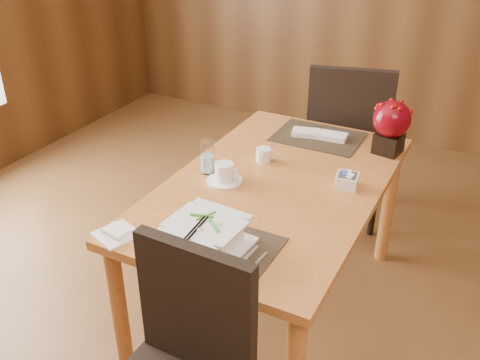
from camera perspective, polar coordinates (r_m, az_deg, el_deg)
The scene contains 12 objects.
dining_table at distance 2.47m, azimuth 3.79°, elevation -2.19°, with size 0.90×1.50×0.75m.
placemat_near at distance 2.00m, azimuth -2.61°, elevation -6.99°, with size 0.45×0.33×0.01m, color black.
placemat_far at distance 2.88m, azimuth 8.34°, elevation 4.58°, with size 0.45×0.33×0.01m, color black.
soup_setting at distance 1.95m, azimuth -3.72°, elevation -6.01°, with size 0.31×0.31×0.12m.
coffee_cup at distance 2.40m, azimuth -1.68°, elevation 0.64°, with size 0.16×0.16×0.09m.
water_glass at distance 2.46m, azimuth -3.50°, elevation 2.50°, with size 0.07×0.07×0.16m, color silver.
creamer_jug at distance 2.59m, azimuth 2.51°, elevation 2.71°, with size 0.09×0.09×0.07m, color white, non-canonical shape.
sugar_caddy at distance 2.41m, azimuth 11.35°, elevation -0.07°, with size 0.10×0.10×0.06m, color white.
berry_decor at distance 2.72m, azimuth 15.83°, elevation 5.78°, with size 0.18×0.18×0.27m.
napkins_far at distance 2.87m, azimuth 8.66°, elevation 4.80°, with size 0.29×0.10×0.03m, color white, non-canonical shape.
bread_plate at distance 2.11m, azimuth -13.02°, elevation -5.69°, with size 0.15×0.15×0.01m, color white.
far_chair at distance 3.28m, azimuth 11.37°, elevation 4.46°, with size 0.60×0.60×1.06m.
Camera 1 is at (0.82, -1.34, 1.93)m, focal length 40.00 mm.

